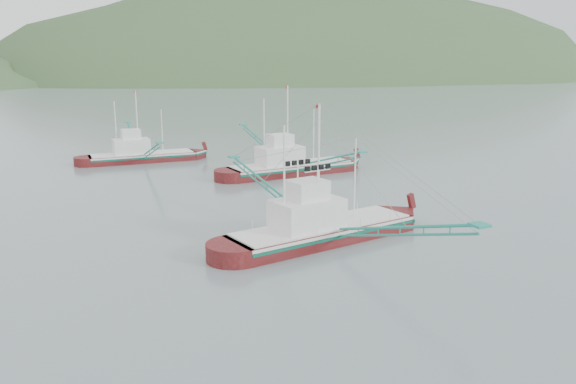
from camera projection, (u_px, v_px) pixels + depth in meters
name	position (u px, v px, depth m)	size (l,w,h in m)	color
ground	(322.00, 249.00, 42.92)	(1200.00, 1200.00, 0.00)	slate
main_boat	(321.00, 217.00, 44.30)	(16.46, 28.79, 11.73)	#4E0D0E
bg_boat_right	(290.00, 162.00, 71.11)	(16.60, 29.69, 12.02)	#4E0D0E
bg_boat_far	(141.00, 151.00, 80.31)	(14.91, 26.81, 10.84)	#4E0D0E
headland_right	(324.00, 78.00, 521.83)	(684.00, 432.00, 306.00)	#325029
ridge_distant	(71.00, 77.00, 547.86)	(960.00, 400.00, 240.00)	slate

